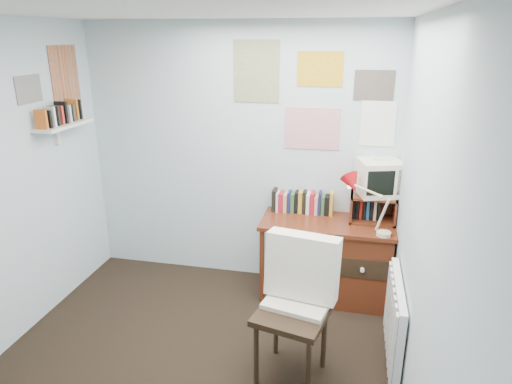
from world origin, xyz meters
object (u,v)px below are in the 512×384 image
at_px(desk, 355,259).
at_px(radiator, 395,320).
at_px(wall_shelf, 64,125).
at_px(tv_riser, 373,208).
at_px(crt_tv, 379,176).
at_px(desk_lamp, 386,211).
at_px(desk_chair, 292,315).

distance_m(desk, radiator, 0.97).
height_order(radiator, wall_shelf, wall_shelf).
height_order(tv_riser, crt_tv, crt_tv).
height_order(tv_riser, wall_shelf, wall_shelf).
relative_size(radiator, wall_shelf, 1.29).
bearing_deg(radiator, tv_riser, 99.28).
relative_size(desk, desk_lamp, 2.74).
bearing_deg(desk, desk_chair, -110.54).
relative_size(desk, desk_chair, 1.19).
xyz_separation_m(desk_chair, wall_shelf, (-2.14, 0.77, 1.11)).
bearing_deg(tv_riser, desk, -137.04).
bearing_deg(desk_lamp, desk, 126.98).
bearing_deg(wall_shelf, desk_chair, -19.82).
bearing_deg(wall_shelf, desk_lamp, 3.49).
distance_m(desk_chair, tv_riser, 1.43).
xyz_separation_m(desk_chair, crt_tv, (0.58, 1.28, 0.67)).
relative_size(desk, wall_shelf, 1.94).
xyz_separation_m(crt_tv, wall_shelf, (-2.72, -0.51, 0.44)).
relative_size(desk_lamp, wall_shelf, 0.71).
height_order(desk_chair, desk_lamp, desk_lamp).
height_order(desk_chair, wall_shelf, wall_shelf).
distance_m(radiator, wall_shelf, 3.15).
bearing_deg(wall_shelf, crt_tv, 10.60).
height_order(desk_lamp, tv_riser, desk_lamp).
bearing_deg(desk_chair, crt_tv, 78.45).
xyz_separation_m(desk, desk_lamp, (0.21, -0.21, 0.57)).
relative_size(tv_riser, radiator, 0.50).
height_order(desk_lamp, wall_shelf, wall_shelf).
bearing_deg(crt_tv, desk_chair, -131.30).
bearing_deg(desk_lamp, radiator, -91.83).
relative_size(desk_chair, radiator, 1.26).
bearing_deg(desk_chair, wall_shelf, 173.14).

